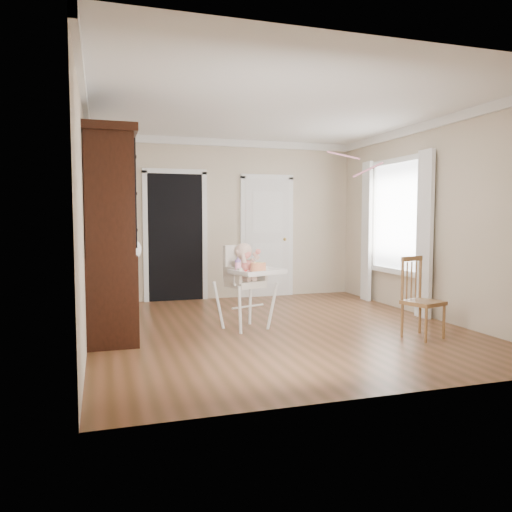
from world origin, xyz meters
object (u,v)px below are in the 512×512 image
object	(u,v)px
high_chair	(246,276)
sippy_cup	(238,265)
china_cabinet	(110,236)
dining_chair	(421,300)
cake	(258,267)

from	to	relation	value
high_chair	sippy_cup	distance (m)	0.26
china_cabinet	dining_chair	size ratio (longest dim) A/B	2.52
sippy_cup	china_cabinet	distance (m)	1.52
sippy_cup	china_cabinet	bearing A→B (deg)	170.87
sippy_cup	dining_chair	xyz separation A→B (m)	(1.95, -0.87, -0.38)
china_cabinet	dining_chair	xyz separation A→B (m)	(3.40, -1.10, -0.74)
cake	china_cabinet	size ratio (longest dim) A/B	0.10
sippy_cup	dining_chair	distance (m)	2.16
sippy_cup	dining_chair	world-z (taller)	dining_chair
cake	china_cabinet	distance (m)	1.75
high_chair	dining_chair	size ratio (longest dim) A/B	1.14
sippy_cup	dining_chair	size ratio (longest dim) A/B	0.19
china_cabinet	dining_chair	world-z (taller)	china_cabinet
dining_chair	china_cabinet	bearing A→B (deg)	144.70
cake	dining_chair	size ratio (longest dim) A/B	0.26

